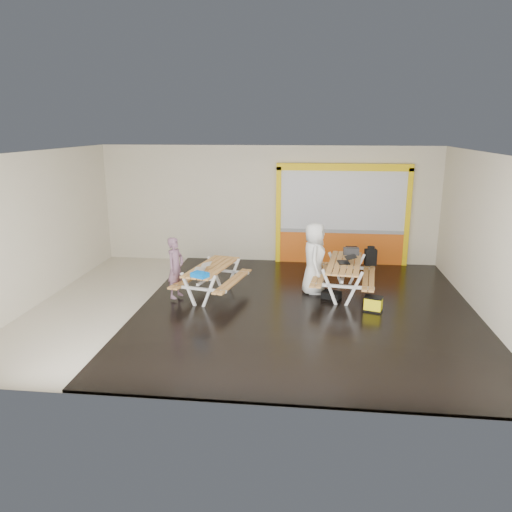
# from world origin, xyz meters

# --- Properties ---
(room) EXTENTS (10.02, 8.02, 3.52)m
(room) POSITION_xyz_m (0.00, 0.00, 1.75)
(room) COLOR beige
(room) RESTS_ON ground
(deck) EXTENTS (7.50, 7.98, 0.05)m
(deck) POSITION_xyz_m (1.25, 0.00, 0.03)
(deck) COLOR black
(deck) RESTS_ON room
(kiosk) EXTENTS (3.88, 0.16, 3.00)m
(kiosk) POSITION_xyz_m (2.20, 3.93, 1.44)
(kiosk) COLOR #D85913
(kiosk) RESTS_ON room
(picnic_table_left) EXTENTS (1.73, 2.22, 0.80)m
(picnic_table_left) POSITION_xyz_m (-1.04, 0.61, 0.61)
(picnic_table_left) COLOR tan
(picnic_table_left) RESTS_ON deck
(picnic_table_right) EXTENTS (1.70, 2.29, 0.85)m
(picnic_table_right) POSITION_xyz_m (2.14, 1.12, 0.65)
(picnic_table_right) COLOR tan
(picnic_table_right) RESTS_ON deck
(person_left) EXTENTS (0.50, 0.61, 1.45)m
(person_left) POSITION_xyz_m (-1.83, 0.27, 0.83)
(person_left) COLOR #6D4C5E
(person_left) RESTS_ON deck
(person_right) EXTENTS (0.57, 0.88, 1.79)m
(person_right) POSITION_xyz_m (1.40, 1.17, 0.89)
(person_right) COLOR white
(person_right) RESTS_ON deck
(laptop_left) EXTENTS (0.41, 0.38, 0.17)m
(laptop_left) POSITION_xyz_m (-1.20, 0.29, 0.85)
(laptop_left) COLOR silver
(laptop_left) RESTS_ON picnic_table_left
(laptop_right) EXTENTS (0.46, 0.42, 0.18)m
(laptop_right) POSITION_xyz_m (2.17, 1.08, 0.91)
(laptop_right) COLOR black
(laptop_right) RESTS_ON picnic_table_right
(blue_pouch) EXTENTS (0.43, 0.38, 0.10)m
(blue_pouch) POSITION_xyz_m (-1.12, -0.28, 0.85)
(blue_pouch) COLOR blue
(blue_pouch) RESTS_ON picnic_table_left
(toolbox) EXTENTS (0.39, 0.20, 0.23)m
(toolbox) POSITION_xyz_m (2.34, 1.88, 0.94)
(toolbox) COLOR black
(toolbox) RESTS_ON picnic_table_right
(backpack) EXTENTS (0.32, 0.23, 0.50)m
(backpack) POSITION_xyz_m (2.86, 2.06, 0.78)
(backpack) COLOR black
(backpack) RESTS_ON picnic_table_right
(dark_case) EXTENTS (0.51, 0.45, 0.16)m
(dark_case) POSITION_xyz_m (1.83, 0.76, 0.13)
(dark_case) COLOR black
(dark_case) RESTS_ON deck
(fluke_bag) EXTENTS (0.45, 0.37, 0.34)m
(fluke_bag) POSITION_xyz_m (2.72, -0.00, 0.21)
(fluke_bag) COLOR black
(fluke_bag) RESTS_ON deck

